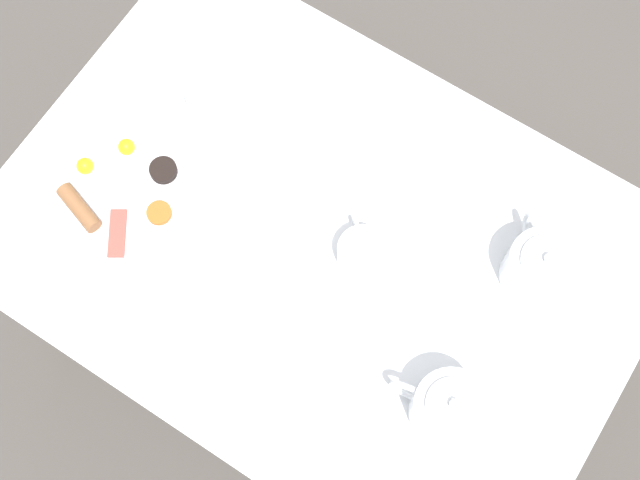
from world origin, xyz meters
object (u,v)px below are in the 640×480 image
(napkin_folded, at_px, (231,33))
(knife_by_plate, at_px, (250,287))
(teapot_far, at_px, (448,409))
(water_glass_tall, at_px, (209,101))
(fork_by_plate, at_px, (425,132))
(teapot_near, at_px, (540,268))
(breakfast_plate, at_px, (121,191))
(teacup_with_saucer_left, at_px, (363,255))

(napkin_folded, bearing_deg, knife_by_plate, 38.24)
(teapot_far, height_order, water_glass_tall, teapot_far)
(teapot_far, height_order, fork_by_plate, teapot_far)
(teapot_near, distance_m, water_glass_tall, 0.66)
(breakfast_plate, height_order, fork_by_plate, breakfast_plate)
(water_glass_tall, bearing_deg, breakfast_plate, -11.25)
(water_glass_tall, xyz_separation_m, napkin_folded, (-0.16, -0.06, -0.04))
(teapot_near, height_order, teapot_far, same)
(teapot_near, distance_m, teacup_with_saucer_left, 0.30)
(breakfast_plate, relative_size, teapot_near, 1.88)
(fork_by_plate, bearing_deg, teacup_with_saucer_left, 6.56)
(teapot_near, xyz_separation_m, teapot_far, (0.29, -0.01, 0.00))
(knife_by_plate, bearing_deg, teacup_with_saucer_left, 137.56)
(fork_by_plate, bearing_deg, knife_by_plate, -13.98)
(breakfast_plate, height_order, teapot_near, teapot_near)
(teapot_near, height_order, teacup_with_saucer_left, teapot_near)
(teapot_far, bearing_deg, breakfast_plate, 169.70)
(teapot_near, relative_size, teacup_with_saucer_left, 1.16)
(napkin_folded, relative_size, fork_by_plate, 0.83)
(teapot_near, xyz_separation_m, teacup_with_saucer_left, (0.14, -0.27, -0.02))
(fork_by_plate, bearing_deg, water_glass_tall, -63.19)
(teacup_with_saucer_left, distance_m, fork_by_plate, 0.28)
(teacup_with_saucer_left, xyz_separation_m, knife_by_plate, (0.15, -0.14, -0.03))
(water_glass_tall, xyz_separation_m, fork_by_plate, (-0.18, 0.36, -0.04))
(teacup_with_saucer_left, height_order, fork_by_plate, teacup_with_saucer_left)
(fork_by_plate, xyz_separation_m, knife_by_plate, (0.42, -0.11, -0.00))
(teapot_far, distance_m, knife_by_plate, 0.40)
(teapot_near, bearing_deg, water_glass_tall, -127.64)
(teapot_near, height_order, napkin_folded, teapot_near)
(breakfast_plate, distance_m, teacup_with_saucer_left, 0.45)
(teapot_near, distance_m, napkin_folded, 0.74)
(water_glass_tall, height_order, fork_by_plate, water_glass_tall)
(napkin_folded, bearing_deg, fork_by_plate, 92.96)
(napkin_folded, xyz_separation_m, knife_by_plate, (0.40, 0.32, -0.00))
(teapot_near, xyz_separation_m, napkin_folded, (-0.12, -0.73, -0.05))
(teacup_with_saucer_left, xyz_separation_m, napkin_folded, (-0.25, -0.45, -0.02))
(teapot_near, relative_size, water_glass_tall, 1.80)
(breakfast_plate, bearing_deg, napkin_folded, -176.92)
(teapot_near, bearing_deg, teacup_with_saucer_left, -104.62)
(teapot_near, xyz_separation_m, water_glass_tall, (0.04, -0.66, -0.00))
(teacup_with_saucer_left, relative_size, knife_by_plate, 0.69)
(fork_by_plate, distance_m, knife_by_plate, 0.44)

